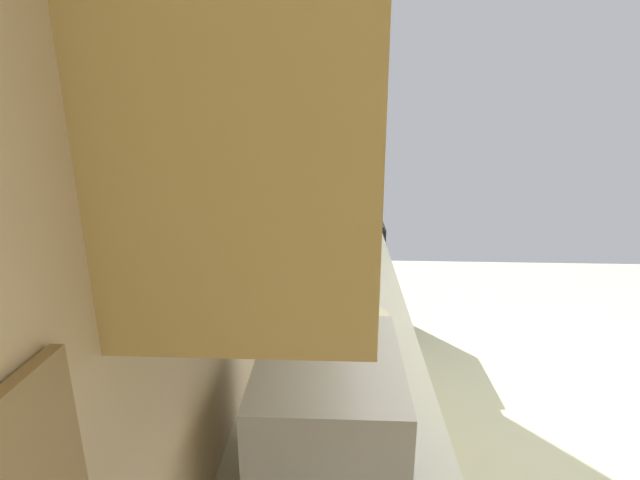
# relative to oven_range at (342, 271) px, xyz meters

# --- Properties ---
(wall_back) EXTENTS (4.32, 0.12, 2.62)m
(wall_back) POSITION_rel_oven_range_xyz_m (-1.73, 0.38, 0.85)
(wall_back) COLOR beige
(wall_back) RESTS_ON ground_plane
(counter_run) EXTENTS (3.54, 0.63, 0.89)m
(counter_run) POSITION_rel_oven_range_xyz_m (-2.06, 0.02, -0.01)
(counter_run) COLOR #DFBD6B
(counter_run) RESTS_ON ground_plane
(upper_cabinets) EXTENTS (2.04, 0.35, 0.62)m
(upper_cabinets) POSITION_rel_oven_range_xyz_m (-2.06, 0.15, 1.32)
(upper_cabinets) COLOR #DCBB6F
(oven_range) EXTENTS (0.59, 0.66, 1.07)m
(oven_range) POSITION_rel_oven_range_xyz_m (0.00, 0.00, 0.00)
(oven_range) COLOR black
(oven_range) RESTS_ON ground_plane
(microwave) EXTENTS (0.44, 0.35, 0.32)m
(microwave) POSITION_rel_oven_range_xyz_m (-2.64, 0.04, 0.59)
(microwave) COLOR #B7BABF
(microwave) RESTS_ON counter_run
(bowl) EXTENTS (0.20, 0.20, 0.06)m
(bowl) POSITION_rel_oven_range_xyz_m (-1.85, -0.09, 0.46)
(bowl) COLOR silver
(bowl) RESTS_ON counter_run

